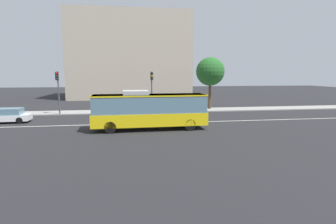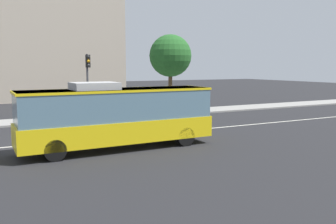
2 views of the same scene
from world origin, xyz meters
name	(u,v)px [view 1 (image 1 of 2)]	position (x,y,z in m)	size (l,w,h in m)	color
ground_plane	(118,124)	(0.00, 0.00, 0.00)	(160.00, 160.00, 0.00)	black
sidewalk_kerb	(120,112)	(0.00, 8.50, 0.07)	(80.00, 3.30, 0.14)	gray
lane_centre_line	(118,124)	(0.00, 0.00, 0.01)	(76.00, 0.16, 0.01)	silver
transit_bus	(149,109)	(2.87, -2.93, 1.81)	(10.04, 2.65, 3.46)	yellow
sedan_white	(7,116)	(-11.10, 2.51, 0.72)	(4.56, 1.96, 1.46)	white
traffic_light_near_corner	(58,85)	(-7.12, 7.00, 3.56)	(0.34, 0.62, 5.20)	#47474C
traffic_light_far_corner	(152,85)	(4.04, 7.21, 3.56)	(0.32, 0.62, 5.20)	#47474C
street_tree_kerbside_left	(210,72)	(12.19, 9.09, 5.20)	(3.86, 3.86, 7.16)	#4C3823
office_block_background	(130,57)	(1.80, 32.13, 8.50)	(24.09, 15.49, 17.00)	#B7A893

